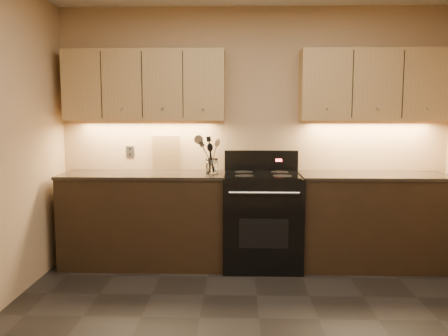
% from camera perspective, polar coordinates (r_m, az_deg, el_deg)
% --- Properties ---
extents(wall_back, '(4.00, 0.04, 2.60)m').
position_cam_1_polar(wall_back, '(4.96, 3.57, 4.02)').
color(wall_back, tan).
rests_on(wall_back, ground).
extents(counter_left, '(1.62, 0.62, 0.93)m').
position_cam_1_polar(counter_left, '(4.86, -9.53, -6.05)').
color(counter_left, black).
rests_on(counter_left, ground).
extents(counter_right, '(1.46, 0.62, 0.93)m').
position_cam_1_polar(counter_right, '(4.96, 17.46, -6.03)').
color(counter_right, black).
rests_on(counter_right, ground).
extents(stove, '(0.76, 0.68, 1.14)m').
position_cam_1_polar(stove, '(4.76, 4.59, -6.10)').
color(stove, black).
rests_on(stove, ground).
extents(upper_cab_left, '(1.60, 0.30, 0.70)m').
position_cam_1_polar(upper_cab_left, '(4.90, -9.49, 9.76)').
color(upper_cab_left, tan).
rests_on(upper_cab_left, wall_back).
extents(upper_cab_right, '(1.44, 0.30, 0.70)m').
position_cam_1_polar(upper_cab_right, '(4.99, 17.54, 9.48)').
color(upper_cab_right, tan).
rests_on(upper_cab_right, wall_back).
extents(outlet_plate, '(0.08, 0.01, 0.12)m').
position_cam_1_polar(outlet_plate, '(5.09, -11.24, 1.94)').
color(outlet_plate, '#B2B5BA').
rests_on(outlet_plate, wall_back).
extents(utensil_crock, '(0.14, 0.14, 0.15)m').
position_cam_1_polar(utensil_crock, '(4.70, -1.47, 0.19)').
color(utensil_crock, white).
rests_on(utensil_crock, counter_left).
extents(cutting_board, '(0.29, 0.07, 0.37)m').
position_cam_1_polar(cutting_board, '(4.99, -6.94, 1.84)').
color(cutting_board, tan).
rests_on(cutting_board, counter_left).
extents(wooden_spoon, '(0.15, 0.08, 0.34)m').
position_cam_1_polar(wooden_spoon, '(4.69, -1.87, 1.57)').
color(wooden_spoon, tan).
rests_on(wooden_spoon, utensil_crock).
extents(black_spoon, '(0.07, 0.15, 0.30)m').
position_cam_1_polar(black_spoon, '(4.71, -1.63, 1.35)').
color(black_spoon, black).
rests_on(black_spoon, utensil_crock).
extents(black_turner, '(0.15, 0.12, 0.38)m').
position_cam_1_polar(black_turner, '(4.67, -1.31, 1.75)').
color(black_turner, black).
rests_on(black_turner, utensil_crock).
extents(steel_spatula, '(0.23, 0.13, 0.36)m').
position_cam_1_polar(steel_spatula, '(4.70, -1.09, 1.65)').
color(steel_spatula, silver).
rests_on(steel_spatula, utensil_crock).
extents(steel_skimmer, '(0.26, 0.11, 0.39)m').
position_cam_1_polar(steel_skimmer, '(4.68, -0.97, 1.89)').
color(steel_skimmer, silver).
rests_on(steel_skimmer, utensil_crock).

